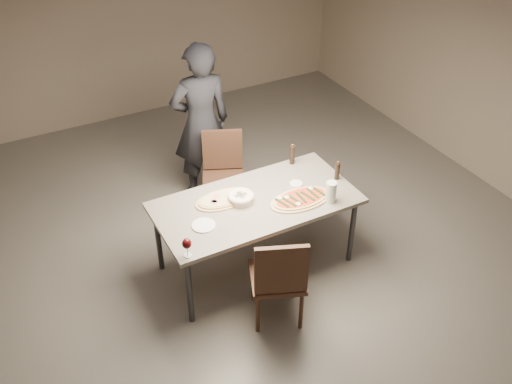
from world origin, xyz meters
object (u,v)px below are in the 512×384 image
chair_far (223,169)px  chair_near (279,276)px  dining_table (256,206)px  pepper_mill_left (337,171)px  zucchini_pizza (300,199)px  diner (201,123)px  bread_basket (241,197)px  carafe (331,192)px  ham_pizza (224,199)px

chair_far → chair_near: bearing=103.9°
dining_table → pepper_mill_left: size_ratio=9.24×
dining_table → zucchini_pizza: size_ratio=3.06×
diner → chair_near: bearing=89.1°
bread_basket → zucchini_pizza: bearing=-25.8°
pepper_mill_left → carafe: 0.36m
carafe → chair_far: 1.36m
chair_far → carafe: bearing=134.5°
carafe → chair_far: (-0.47, 1.24, -0.34)m
carafe → chair_far: bearing=110.9°
chair_near → bread_basket: bearing=108.5°
zucchini_pizza → chair_near: 0.79m
ham_pizza → pepper_mill_left: 1.10m
pepper_mill_left → chair_far: 1.25m
pepper_mill_left → carafe: size_ratio=0.97×
pepper_mill_left → carafe: bearing=-133.5°
carafe → chair_near: size_ratio=0.21×
dining_table → bread_basket: bread_basket is taller
pepper_mill_left → chair_near: (-1.00, -0.67, -0.32)m
bread_basket → diner: size_ratio=0.13×
bread_basket → pepper_mill_left: bearing=-6.0°
bread_basket → chair_near: chair_near is taller
ham_pizza → diner: (0.30, 1.17, 0.11)m
diner → zucchini_pizza: bearing=106.8°
dining_table → pepper_mill_left: pepper_mill_left is taller
carafe → bread_basket: bearing=152.5°
zucchini_pizza → ham_pizza: zucchini_pizza is taller
dining_table → diner: bearing=87.7°
dining_table → carafe: bearing=-28.1°
ham_pizza → pepper_mill_left: (1.08, -0.19, 0.08)m
dining_table → carafe: 0.68m
chair_near → pepper_mill_left: bearing=56.0°
ham_pizza → chair_far: chair_far is taller
bread_basket → diner: bearing=82.1°
dining_table → diner: diner is taller
dining_table → chair_near: 0.76m
dining_table → diner: (0.05, 1.32, 0.18)m
zucchini_pizza → carafe: (0.23, -0.14, 0.08)m
ham_pizza → carafe: 0.95m
zucchini_pizza → ham_pizza: bearing=135.6°
zucchini_pizza → chair_near: bearing=-150.4°
bread_basket → chair_far: 0.95m
diner → bread_basket: bearing=87.6°
pepper_mill_left → ham_pizza: bearing=169.9°
dining_table → ham_pizza: bearing=149.4°
ham_pizza → chair_far: bearing=49.3°
pepper_mill_left → chair_near: 1.25m
zucchini_pizza → chair_far: 1.16m
chair_near → chair_far: (0.28, 1.64, -0.01)m
chair_near → chair_far: bearing=102.5°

